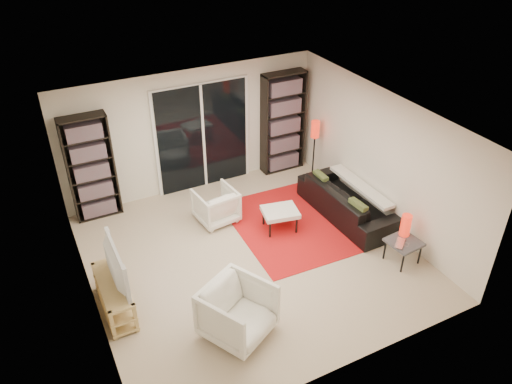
{
  "coord_description": "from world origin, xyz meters",
  "views": [
    {
      "loc": [
        -2.81,
        -5.72,
        5.27
      ],
      "look_at": [
        0.25,
        0.3,
        1.0
      ],
      "focal_mm": 35.0,
      "sensor_mm": 36.0,
      "label": 1
    }
  ],
  "objects_px": {
    "sofa": "(347,202)",
    "ottoman": "(280,213)",
    "bookshelf_right": "(283,123)",
    "armchair_front": "(238,312)",
    "bookshelf_left": "(91,168)",
    "tv_stand": "(115,296)",
    "side_table": "(404,243)",
    "floor_lamp": "(315,136)",
    "armchair_back": "(216,205)"
  },
  "relations": [
    {
      "from": "armchair_back",
      "to": "side_table",
      "type": "relative_size",
      "value": 1.32
    },
    {
      "from": "bookshelf_left",
      "to": "ottoman",
      "type": "relative_size",
      "value": 2.84
    },
    {
      "from": "bookshelf_right",
      "to": "side_table",
      "type": "bearing_deg",
      "value": -86.58
    },
    {
      "from": "side_table",
      "to": "floor_lamp",
      "type": "height_order",
      "value": "floor_lamp"
    },
    {
      "from": "sofa",
      "to": "floor_lamp",
      "type": "xyz_separation_m",
      "value": [
        0.2,
        1.47,
        0.64
      ]
    },
    {
      "from": "armchair_front",
      "to": "side_table",
      "type": "bearing_deg",
      "value": -24.82
    },
    {
      "from": "bookshelf_left",
      "to": "ottoman",
      "type": "bearing_deg",
      "value": -34.7
    },
    {
      "from": "bookshelf_left",
      "to": "tv_stand",
      "type": "xyz_separation_m",
      "value": [
        -0.3,
        -2.53,
        -0.71
      ]
    },
    {
      "from": "bookshelf_left",
      "to": "armchair_back",
      "type": "relative_size",
      "value": 2.81
    },
    {
      "from": "bookshelf_left",
      "to": "armchair_front",
      "type": "relative_size",
      "value": 2.28
    },
    {
      "from": "armchair_back",
      "to": "ottoman",
      "type": "relative_size",
      "value": 1.01
    },
    {
      "from": "bookshelf_left",
      "to": "side_table",
      "type": "xyz_separation_m",
      "value": [
        4.06,
        -3.55,
        -0.62
      ]
    },
    {
      "from": "bookshelf_left",
      "to": "bookshelf_right",
      "type": "xyz_separation_m",
      "value": [
        3.85,
        -0.0,
        0.07
      ]
    },
    {
      "from": "armchair_front",
      "to": "bookshelf_left",
      "type": "bearing_deg",
      "value": 78.05
    },
    {
      "from": "tv_stand",
      "to": "ottoman",
      "type": "xyz_separation_m",
      "value": [
        3.04,
        0.64,
        0.08
      ]
    },
    {
      "from": "armchair_front",
      "to": "tv_stand",
      "type": "bearing_deg",
      "value": 111.18
    },
    {
      "from": "side_table",
      "to": "floor_lamp",
      "type": "xyz_separation_m",
      "value": [
        0.17,
        2.94,
        0.58
      ]
    },
    {
      "from": "bookshelf_right",
      "to": "armchair_front",
      "type": "relative_size",
      "value": 2.46
    },
    {
      "from": "sofa",
      "to": "ottoman",
      "type": "height_order",
      "value": "sofa"
    },
    {
      "from": "bookshelf_right",
      "to": "floor_lamp",
      "type": "xyz_separation_m",
      "value": [
        0.38,
        -0.61,
        -0.11
      ]
    },
    {
      "from": "floor_lamp",
      "to": "armchair_front",
      "type": "bearing_deg",
      "value": -135.49
    },
    {
      "from": "armchair_front",
      "to": "bookshelf_right",
      "type": "bearing_deg",
      "value": 25.2
    },
    {
      "from": "bookshelf_right",
      "to": "armchair_back",
      "type": "distance_m",
      "value": 2.42
    },
    {
      "from": "floor_lamp",
      "to": "armchair_back",
      "type": "bearing_deg",
      "value": -167.56
    },
    {
      "from": "sofa",
      "to": "armchair_back",
      "type": "distance_m",
      "value": 2.37
    },
    {
      "from": "bookshelf_left",
      "to": "sofa",
      "type": "distance_m",
      "value": 4.58
    },
    {
      "from": "bookshelf_left",
      "to": "tv_stand",
      "type": "relative_size",
      "value": 1.69
    },
    {
      "from": "armchair_back",
      "to": "side_table",
      "type": "xyz_separation_m",
      "value": [
        2.22,
        -2.41,
        0.04
      ]
    },
    {
      "from": "bookshelf_left",
      "to": "ottoman",
      "type": "height_order",
      "value": "bookshelf_left"
    },
    {
      "from": "armchair_front",
      "to": "floor_lamp",
      "type": "xyz_separation_m",
      "value": [
        3.16,
        3.1,
        0.55
      ]
    },
    {
      "from": "bookshelf_left",
      "to": "floor_lamp",
      "type": "distance_m",
      "value": 4.27
    },
    {
      "from": "bookshelf_right",
      "to": "floor_lamp",
      "type": "bearing_deg",
      "value": -58.36
    },
    {
      "from": "tv_stand",
      "to": "floor_lamp",
      "type": "bearing_deg",
      "value": 22.95
    },
    {
      "from": "armchair_front",
      "to": "floor_lamp",
      "type": "distance_m",
      "value": 4.46
    },
    {
      "from": "sofa",
      "to": "bookshelf_left",
      "type": "bearing_deg",
      "value": 61.06
    },
    {
      "from": "tv_stand",
      "to": "floor_lamp",
      "type": "height_order",
      "value": "floor_lamp"
    },
    {
      "from": "tv_stand",
      "to": "sofa",
      "type": "distance_m",
      "value": 4.35
    },
    {
      "from": "armchair_back",
      "to": "ottoman",
      "type": "xyz_separation_m",
      "value": [
        0.89,
        -0.76,
        0.03
      ]
    },
    {
      "from": "tv_stand",
      "to": "bookshelf_right",
      "type": "bearing_deg",
      "value": 31.38
    },
    {
      "from": "floor_lamp",
      "to": "ottoman",
      "type": "bearing_deg",
      "value": -139.29
    },
    {
      "from": "sofa",
      "to": "armchair_back",
      "type": "bearing_deg",
      "value": 64.96
    },
    {
      "from": "armchair_back",
      "to": "floor_lamp",
      "type": "xyz_separation_m",
      "value": [
        2.38,
        0.53,
        0.62
      ]
    },
    {
      "from": "bookshelf_left",
      "to": "side_table",
      "type": "relative_size",
      "value": 3.71
    },
    {
      "from": "armchair_front",
      "to": "armchair_back",
      "type": "bearing_deg",
      "value": 45.23
    },
    {
      "from": "tv_stand",
      "to": "armchair_back",
      "type": "relative_size",
      "value": 1.66
    },
    {
      "from": "sofa",
      "to": "floor_lamp",
      "type": "bearing_deg",
      "value": -9.45
    },
    {
      "from": "sofa",
      "to": "armchair_back",
      "type": "height_order",
      "value": "armchair_back"
    },
    {
      "from": "armchair_front",
      "to": "sofa",
      "type": "bearing_deg",
      "value": 0.88
    },
    {
      "from": "bookshelf_right",
      "to": "bookshelf_left",
      "type": "bearing_deg",
      "value": 180.0
    },
    {
      "from": "bookshelf_left",
      "to": "armchair_back",
      "type": "bearing_deg",
      "value": -31.68
    }
  ]
}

